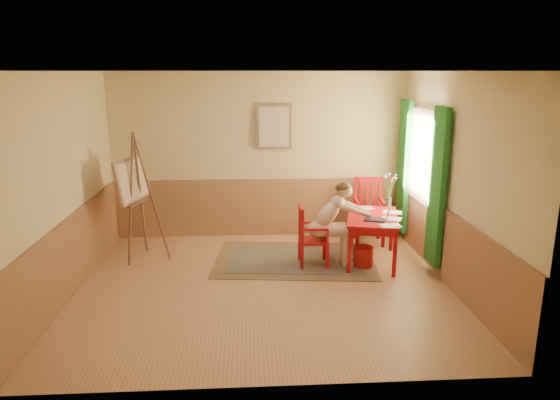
{
  "coord_description": "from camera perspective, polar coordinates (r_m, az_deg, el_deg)",
  "views": [
    {
      "loc": [
        -0.18,
        -6.34,
        2.79
      ],
      "look_at": [
        0.25,
        0.55,
        1.05
      ],
      "focal_mm": 32.64,
      "sensor_mm": 36.0,
      "label": 1
    }
  ],
  "objects": [
    {
      "name": "rug",
      "position": [
        7.83,
        1.66,
        -6.67
      ],
      "size": [
        2.55,
        1.84,
        0.02
      ],
      "color": "#8C7251",
      "rests_on": "room"
    },
    {
      "name": "laptop",
      "position": [
        7.44,
        11.05,
        -1.93
      ],
      "size": [
        0.41,
        0.32,
        0.22
      ],
      "color": "#1E2338",
      "rests_on": "table"
    },
    {
      "name": "vase",
      "position": [
        8.22,
        12.16,
        0.99
      ],
      "size": [
        0.26,
        0.25,
        0.53
      ],
      "color": "#3F724C",
      "rests_on": "table"
    },
    {
      "name": "window",
      "position": [
        8.01,
        15.44,
        3.24
      ],
      "size": [
        0.12,
        2.01,
        2.2
      ],
      "color": "white",
      "rests_on": "room"
    },
    {
      "name": "room",
      "position": [
        6.49,
        -1.9,
        1.78
      ],
      "size": [
        5.04,
        4.54,
        2.84
      ],
      "color": "tan",
      "rests_on": "ground"
    },
    {
      "name": "wall_portrait",
      "position": [
        8.6,
        -0.69,
        8.21
      ],
      "size": [
        0.6,
        0.05,
        0.76
      ],
      "color": "#906E54",
      "rests_on": "room"
    },
    {
      "name": "easel",
      "position": [
        7.89,
        -16.04,
        1.62
      ],
      "size": [
        0.73,
        0.87,
        1.95
      ],
      "color": "brown",
      "rests_on": "room"
    },
    {
      "name": "wastebasket",
      "position": [
        7.61,
        9.29,
        -6.31
      ],
      "size": [
        0.32,
        0.32,
        0.31
      ],
      "primitive_type": "cylinder",
      "rotation": [
        0.0,
        0.0,
        0.11
      ],
      "color": "#A81A1A",
      "rests_on": "room"
    },
    {
      "name": "figure",
      "position": [
        7.47,
        5.98,
        -2.22
      ],
      "size": [
        0.92,
        0.4,
        1.26
      ],
      "color": "beige",
      "rests_on": "room"
    },
    {
      "name": "table",
      "position": [
        7.69,
        10.33,
        -2.4
      ],
      "size": [
        0.98,
        1.33,
        0.72
      ],
      "color": "red",
      "rests_on": "room"
    },
    {
      "name": "papers",
      "position": [
        7.69,
        11.62,
        -1.74
      ],
      "size": [
        0.69,
        1.18,
        0.0
      ],
      "color": "white",
      "rests_on": "table"
    },
    {
      "name": "chair_left",
      "position": [
        7.48,
        3.44,
        -4.07
      ],
      "size": [
        0.42,
        0.4,
        0.91
      ],
      "color": "red",
      "rests_on": "room"
    },
    {
      "name": "wainscot",
      "position": [
        7.5,
        -2.03,
        -3.65
      ],
      "size": [
        5.0,
        4.5,
        1.0
      ],
      "color": "#A16F4B",
      "rests_on": "room"
    },
    {
      "name": "chair_back",
      "position": [
        8.63,
        9.89,
        -1.21
      ],
      "size": [
        0.51,
        0.53,
        1.07
      ],
      "color": "red",
      "rests_on": "room"
    }
  ]
}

